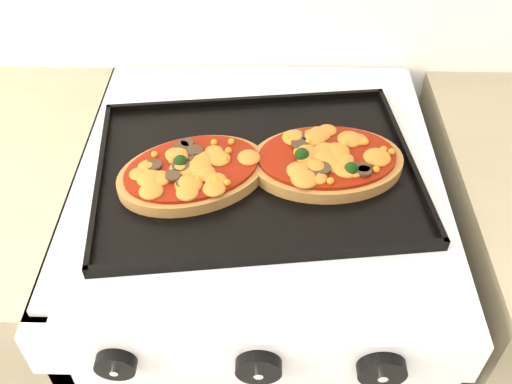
{
  "coord_description": "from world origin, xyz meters",
  "views": [
    {
      "loc": [
        -0.02,
        1.0,
        1.53
      ],
      "look_at": [
        -0.04,
        1.63,
        0.92
      ],
      "focal_mm": 40.0,
      "sensor_mm": 36.0,
      "label": 1
    }
  ],
  "objects_px": {
    "pizza_left": "(192,171)",
    "pizza_right": "(327,160)",
    "stove": "(257,318)",
    "baking_tray": "(257,169)"
  },
  "relations": [
    {
      "from": "pizza_left",
      "to": "pizza_right",
      "type": "xyz_separation_m",
      "value": [
        0.21,
        0.03,
        0.0
      ]
    },
    {
      "from": "stove",
      "to": "pizza_left",
      "type": "bearing_deg",
      "value": -154.6
    },
    {
      "from": "pizza_left",
      "to": "pizza_right",
      "type": "height_order",
      "value": "same"
    },
    {
      "from": "baking_tray",
      "to": "pizza_left",
      "type": "distance_m",
      "value": 0.1
    },
    {
      "from": "baking_tray",
      "to": "pizza_left",
      "type": "bearing_deg",
      "value": -173.86
    },
    {
      "from": "pizza_left",
      "to": "pizza_right",
      "type": "bearing_deg",
      "value": 8.2
    },
    {
      "from": "pizza_left",
      "to": "pizza_right",
      "type": "distance_m",
      "value": 0.21
    },
    {
      "from": "baking_tray",
      "to": "pizza_right",
      "type": "distance_m",
      "value": 0.11
    },
    {
      "from": "pizza_left",
      "to": "stove",
      "type": "bearing_deg",
      "value": 25.4
    },
    {
      "from": "stove",
      "to": "pizza_left",
      "type": "xyz_separation_m",
      "value": [
        -0.1,
        -0.05,
        0.48
      ]
    }
  ]
}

